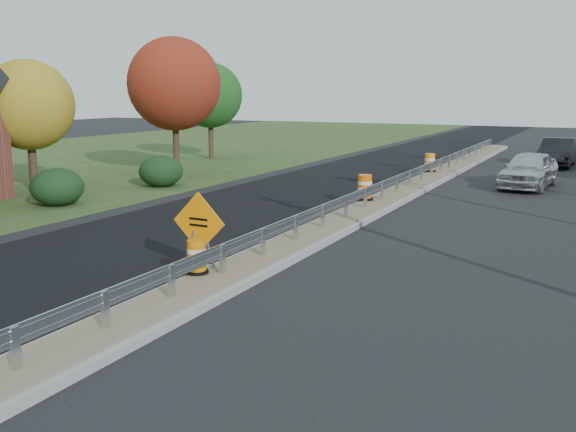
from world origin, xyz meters
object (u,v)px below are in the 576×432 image
at_px(barrel_median_near, 197,257).
at_px(car_dark_far, 562,147).
at_px(barrel_median_far, 430,163).
at_px(car_dark_mid, 558,152).
at_px(car_silver, 529,170).
at_px(caution_sign, 200,253).
at_px(barrel_median_mid, 365,188).

relative_size(barrel_median_near, car_dark_far, 0.18).
distance_m(barrel_median_near, barrel_median_far, 22.05).
bearing_deg(car_dark_mid, car_dark_far, 94.55).
xyz_separation_m(barrel_median_far, car_silver, (5.28, -2.28, 0.16)).
distance_m(caution_sign, barrel_median_mid, 11.10).
distance_m(barrel_median_far, car_silver, 5.76).
height_order(barrel_median_mid, car_dark_far, car_dark_far).
height_order(barrel_median_far, car_dark_mid, car_dark_mid).
height_order(caution_sign, barrel_median_mid, caution_sign).
xyz_separation_m(barrel_median_near, car_dark_mid, (5.83, 29.99, 0.23)).
bearing_deg(car_silver, barrel_median_near, -98.61).
distance_m(barrel_median_mid, car_dark_mid, 19.17).
distance_m(barrel_median_near, car_dark_far, 37.33).
bearing_deg(car_dark_far, barrel_median_near, 73.35).
xyz_separation_m(car_silver, car_dark_mid, (0.55, 10.23, -0.01)).
bearing_deg(car_silver, barrel_median_mid, -116.97).
xyz_separation_m(barrel_median_near, barrel_median_far, (0.00, 22.05, 0.08)).
distance_m(caution_sign, car_silver, 19.95).
height_order(caution_sign, barrel_median_far, caution_sign).
xyz_separation_m(caution_sign, barrel_median_far, (0.35, 21.41, 0.17)).
distance_m(car_silver, car_dark_far, 17.14).
bearing_deg(barrel_median_mid, car_dark_far, 77.40).
xyz_separation_m(barrel_median_far, car_dark_mid, (5.83, 7.94, 0.15)).
bearing_deg(car_dark_mid, barrel_median_near, -98.18).
xyz_separation_m(barrel_median_near, car_dark_far, (5.63, 36.90, 0.03)).
bearing_deg(barrel_median_mid, car_dark_mid, 72.29).
height_order(caution_sign, car_dark_far, caution_sign).
bearing_deg(caution_sign, car_dark_far, 81.73).
bearing_deg(caution_sign, barrel_median_mid, 89.28).
bearing_deg(car_dark_far, barrel_median_mid, 69.42).
height_order(car_silver, car_dark_far, car_silver).
distance_m(caution_sign, barrel_median_far, 21.42).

